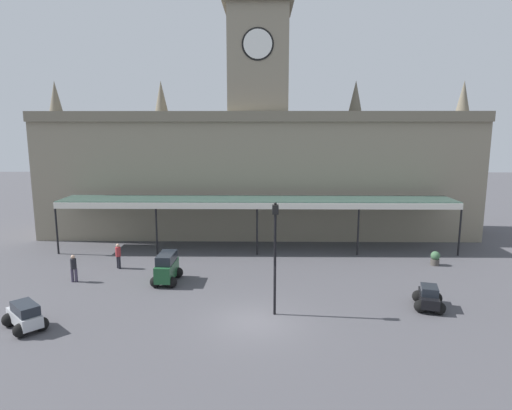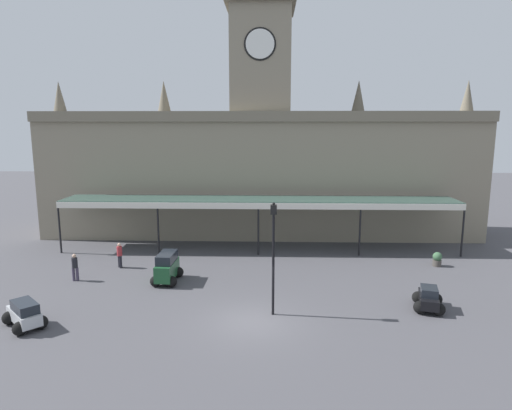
{
  "view_description": "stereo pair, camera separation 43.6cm",
  "coord_description": "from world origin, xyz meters",
  "px_view_note": "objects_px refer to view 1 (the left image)",
  "views": [
    {
      "loc": [
        0.35,
        -19.71,
        9.19
      ],
      "look_at": [
        0.0,
        5.65,
        4.66
      ],
      "focal_mm": 30.91,
      "sensor_mm": 36.0,
      "label": 1
    },
    {
      "loc": [
        0.78,
        -19.7,
        9.19
      ],
      "look_at": [
        0.0,
        5.65,
        4.66
      ],
      "focal_mm": 30.91,
      "sensor_mm": 36.0,
      "label": 2
    }
  ],
  "objects_px": {
    "victorian_lamppost": "(275,247)",
    "planter_near_kerb": "(435,258)",
    "car_black_sedan": "(429,299)",
    "car_silver_estate": "(25,317)",
    "car_green_van": "(167,269)",
    "pedestrian_crossing_forecourt": "(118,255)",
    "pedestrian_near_entrance": "(74,267)"
  },
  "relations": [
    {
      "from": "pedestrian_near_entrance",
      "to": "planter_near_kerb",
      "type": "height_order",
      "value": "pedestrian_near_entrance"
    },
    {
      "from": "car_silver_estate",
      "to": "car_green_van",
      "type": "bearing_deg",
      "value": 50.1
    },
    {
      "from": "car_green_van",
      "to": "car_black_sedan",
      "type": "xyz_separation_m",
      "value": [
        14.22,
        -3.62,
        -0.3
      ]
    },
    {
      "from": "car_silver_estate",
      "to": "pedestrian_near_entrance",
      "type": "relative_size",
      "value": 1.43
    },
    {
      "from": "pedestrian_crossing_forecourt",
      "to": "victorian_lamppost",
      "type": "xyz_separation_m",
      "value": [
        10.04,
        -7.06,
        2.55
      ]
    },
    {
      "from": "pedestrian_near_entrance",
      "to": "planter_near_kerb",
      "type": "bearing_deg",
      "value": 8.76
    },
    {
      "from": "car_silver_estate",
      "to": "pedestrian_crossing_forecourt",
      "type": "bearing_deg",
      "value": 80.41
    },
    {
      "from": "car_silver_estate",
      "to": "car_black_sedan",
      "type": "bearing_deg",
      "value": 7.66
    },
    {
      "from": "car_black_sedan",
      "to": "victorian_lamppost",
      "type": "xyz_separation_m",
      "value": [
        -7.92,
        -0.88,
        2.96
      ]
    },
    {
      "from": "car_silver_estate",
      "to": "victorian_lamppost",
      "type": "bearing_deg",
      "value": 8.57
    },
    {
      "from": "pedestrian_crossing_forecourt",
      "to": "planter_near_kerb",
      "type": "bearing_deg",
      "value": 2.61
    },
    {
      "from": "car_silver_estate",
      "to": "pedestrian_near_entrance",
      "type": "xyz_separation_m",
      "value": [
        -0.36,
        6.22,
        0.34
      ]
    },
    {
      "from": "pedestrian_near_entrance",
      "to": "pedestrian_crossing_forecourt",
      "type": "xyz_separation_m",
      "value": [
        1.85,
        2.57,
        0.0
      ]
    },
    {
      "from": "pedestrian_near_entrance",
      "to": "victorian_lamppost",
      "type": "relative_size",
      "value": 0.3
    },
    {
      "from": "victorian_lamppost",
      "to": "planter_near_kerb",
      "type": "bearing_deg",
      "value": 36.08
    },
    {
      "from": "car_silver_estate",
      "to": "pedestrian_crossing_forecourt",
      "type": "distance_m",
      "value": 8.92
    },
    {
      "from": "victorian_lamppost",
      "to": "planter_near_kerb",
      "type": "height_order",
      "value": "victorian_lamppost"
    },
    {
      "from": "victorian_lamppost",
      "to": "planter_near_kerb",
      "type": "xyz_separation_m",
      "value": [
        11.0,
        8.02,
        -2.97
      ]
    },
    {
      "from": "car_green_van",
      "to": "car_black_sedan",
      "type": "height_order",
      "value": "car_green_van"
    },
    {
      "from": "car_black_sedan",
      "to": "pedestrian_crossing_forecourt",
      "type": "height_order",
      "value": "pedestrian_crossing_forecourt"
    },
    {
      "from": "car_silver_estate",
      "to": "pedestrian_crossing_forecourt",
      "type": "xyz_separation_m",
      "value": [
        1.49,
        8.79,
        0.34
      ]
    },
    {
      "from": "car_black_sedan",
      "to": "planter_near_kerb",
      "type": "distance_m",
      "value": 7.78
    },
    {
      "from": "car_green_van",
      "to": "car_black_sedan",
      "type": "relative_size",
      "value": 1.1
    },
    {
      "from": "car_black_sedan",
      "to": "planter_near_kerb",
      "type": "bearing_deg",
      "value": 66.62
    },
    {
      "from": "car_green_van",
      "to": "pedestrian_crossing_forecourt",
      "type": "distance_m",
      "value": 4.52
    },
    {
      "from": "car_black_sedan",
      "to": "planter_near_kerb",
      "type": "relative_size",
      "value": 2.3
    },
    {
      "from": "pedestrian_crossing_forecourt",
      "to": "victorian_lamppost",
      "type": "relative_size",
      "value": 0.3
    },
    {
      "from": "pedestrian_crossing_forecourt",
      "to": "victorian_lamppost",
      "type": "distance_m",
      "value": 12.53
    },
    {
      "from": "planter_near_kerb",
      "to": "pedestrian_crossing_forecourt",
      "type": "bearing_deg",
      "value": -177.39
    },
    {
      "from": "car_green_van",
      "to": "planter_near_kerb",
      "type": "distance_m",
      "value": 17.67
    },
    {
      "from": "car_green_van",
      "to": "car_silver_estate",
      "type": "height_order",
      "value": "car_green_van"
    },
    {
      "from": "car_silver_estate",
      "to": "pedestrian_near_entrance",
      "type": "distance_m",
      "value": 6.24
    }
  ]
}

